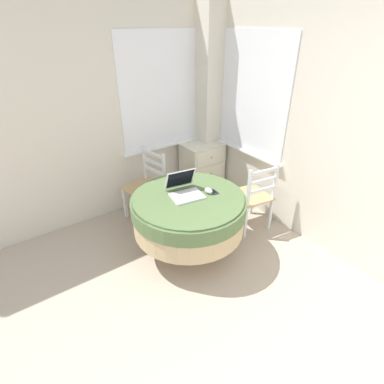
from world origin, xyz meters
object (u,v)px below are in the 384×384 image
Objects in this scene: dining_chair_near_right_window at (253,197)px; computer_mouse at (209,191)px; cell_phone at (214,192)px; round_dining_table at (189,211)px; corner_cabinet at (202,168)px; laptop at (185,190)px; dining_chair_near_back_window at (147,186)px.

computer_mouse is at bearing -179.77° from dining_chair_near_right_window.
dining_chair_near_right_window is (0.64, 0.02, -0.29)m from cell_phone.
corner_cabinet is at bearing 47.11° from round_dining_table.
dining_chair_near_right_window is (0.91, -0.12, -0.34)m from laptop.
dining_chair_near_right_window reaches higher than cell_phone.
laptop is at bearing -89.47° from dining_chair_near_back_window.
round_dining_table is at bearing -132.89° from corner_cabinet.
computer_mouse is 0.12× the size of dining_chair_near_back_window.
dining_chair_near_back_window is at bearing 102.97° from computer_mouse.
computer_mouse is at bearing -15.48° from round_dining_table.
round_dining_table is 1.56× the size of corner_cabinet.
computer_mouse is at bearing 159.96° from cell_phone.
round_dining_table is at bearing 164.52° from computer_mouse.
corner_cabinet is (0.98, 0.12, -0.05)m from dining_chair_near_back_window.
dining_chair_near_back_window and dining_chair_near_right_window have the same top height.
dining_chair_near_back_window is at bearing 90.53° from laptop.
cell_phone is at bearing -16.42° from round_dining_table.
round_dining_table is at bearing 163.58° from cell_phone.
computer_mouse is 0.76m from dining_chair_near_right_window.
cell_phone reaches higher than round_dining_table.
dining_chair_near_right_window reaches higher than computer_mouse.
dining_chair_near_right_window is 1.10m from corner_cabinet.
corner_cabinet is at bearing 55.56° from computer_mouse.
round_dining_table is 10.79× the size of cell_phone.
corner_cabinet is (0.96, 1.04, -0.17)m from round_dining_table.
cell_phone is at bearing -177.99° from dining_chair_near_right_window.
dining_chair_near_back_window is 1.00× the size of dining_chair_near_right_window.
dining_chair_near_back_window reaches higher than cell_phone.
dining_chair_near_back_window reaches higher than round_dining_table.
dining_chair_near_back_window is (-0.28, 1.00, -0.29)m from cell_phone.
laptop is at bearing 172.51° from dining_chair_near_right_window.
computer_mouse is (0.22, -0.12, -0.02)m from laptop.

